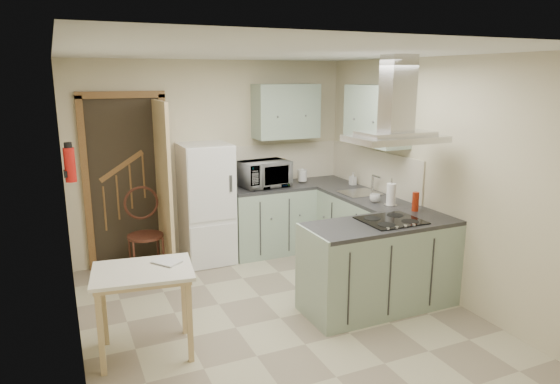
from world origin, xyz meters
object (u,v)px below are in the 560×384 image
extractor_hood (395,139)px  bentwood_chair (145,236)px  peninsula (380,265)px  microwave (265,174)px  fridge (206,204)px  drop_leaf_table (145,312)px

extractor_hood → bentwood_chair: 3.07m
peninsula → microwave: (-0.44, 1.96, 0.62)m
fridge → peninsula: 2.35m
fridge → extractor_hood: extractor_hood is taller
drop_leaf_table → fridge: bearing=68.0°
peninsula → microwave: size_ratio=2.56×
drop_leaf_table → microwave: size_ratio=1.33×
fridge → microwave: fridge is taller
extractor_hood → microwave: bearing=105.4°
fridge → peninsula: (1.22, -1.98, -0.30)m
fridge → microwave: size_ratio=2.47×
drop_leaf_table → microwave: bearing=52.9°
peninsula → bentwood_chair: 2.73m
extractor_hood → bentwood_chair: bearing=138.7°
extractor_hood → drop_leaf_table: bearing=177.9°
peninsula → bentwood_chair: bentwood_chair is taller
drop_leaf_table → bentwood_chair: bearing=88.2°
fridge → peninsula: bearing=-58.3°
extractor_hood → microwave: size_ratio=1.48×
extractor_hood → fridge: bearing=123.8°
peninsula → extractor_hood: bearing=0.0°
peninsula → microwave: bearing=102.7°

